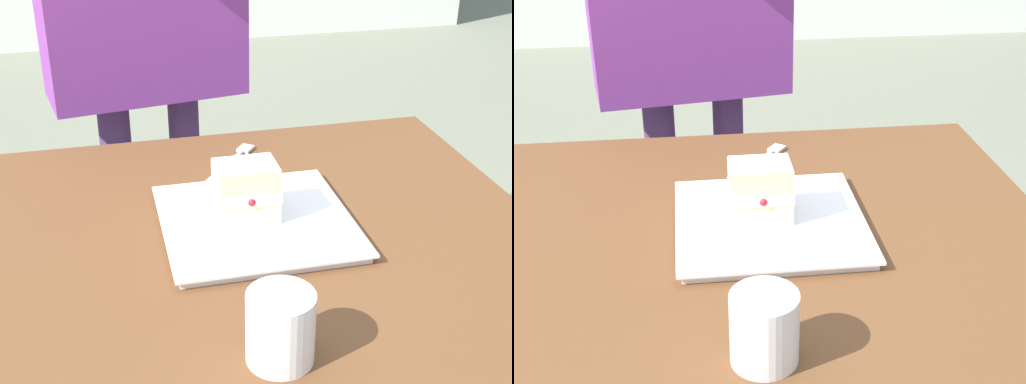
# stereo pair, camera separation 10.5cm
# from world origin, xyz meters

# --- Properties ---
(patio_table) EXTENTS (1.17, 0.86, 0.77)m
(patio_table) POSITION_xyz_m (0.00, 0.00, 0.65)
(patio_table) COLOR brown
(patio_table) RESTS_ON ground
(dessert_plate) EXTENTS (0.28, 0.28, 0.02)m
(dessert_plate) POSITION_xyz_m (0.15, 0.06, 0.78)
(dessert_plate) COLOR white
(dessert_plate) RESTS_ON patio_table
(cake_slice) EXTENTS (0.09, 0.08, 0.09)m
(cake_slice) POSITION_xyz_m (0.14, 0.06, 0.83)
(cake_slice) COLOR beige
(cake_slice) RESTS_ON dessert_plate
(dessert_fork) EXTENTS (0.12, 0.14, 0.01)m
(dessert_fork) POSITION_xyz_m (0.16, 0.30, 0.78)
(dessert_fork) COLOR silver
(dessert_fork) RESTS_ON patio_table
(coffee_cup) EXTENTS (0.08, 0.08, 0.09)m
(coffee_cup) POSITION_xyz_m (0.11, -0.24, 0.82)
(coffee_cup) COLOR white
(coffee_cup) RESTS_ON patio_table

